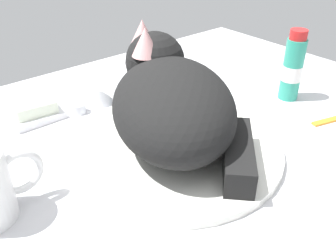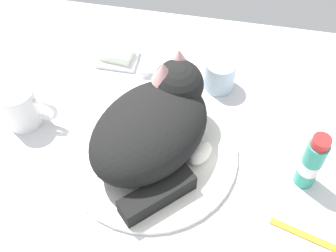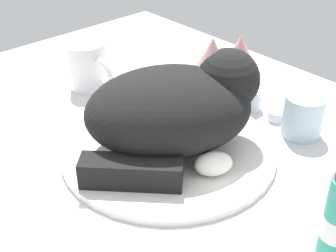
% 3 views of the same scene
% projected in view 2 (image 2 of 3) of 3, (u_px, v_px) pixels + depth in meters
% --- Properties ---
extents(ground_plane, '(1.10, 0.83, 0.03)m').
position_uv_depth(ground_plane, '(151.00, 158.00, 0.92)').
color(ground_plane, silver).
extents(sink_basin, '(0.34, 0.34, 0.01)m').
position_uv_depth(sink_basin, '(151.00, 152.00, 0.90)').
color(sink_basin, silver).
rests_on(sink_basin, ground_plane).
extents(faucet, '(0.14, 0.09, 0.05)m').
position_uv_depth(faucet, '(168.00, 73.00, 1.00)').
color(faucet, silver).
rests_on(faucet, ground_plane).
extents(cat, '(0.28, 0.32, 0.16)m').
position_uv_depth(cat, '(155.00, 125.00, 0.85)').
color(cat, black).
rests_on(cat, sink_basin).
extents(coffee_mug, '(0.12, 0.07, 0.09)m').
position_uv_depth(coffee_mug, '(21.00, 106.00, 0.92)').
color(coffee_mug, white).
rests_on(coffee_mug, ground_plane).
extents(rinse_cup, '(0.07, 0.07, 0.07)m').
position_uv_depth(rinse_cup, '(220.00, 74.00, 0.98)').
color(rinse_cup, silver).
rests_on(rinse_cup, ground_plane).
extents(soap_dish, '(0.09, 0.06, 0.01)m').
position_uv_depth(soap_dish, '(118.00, 59.00, 1.05)').
color(soap_dish, white).
rests_on(soap_dish, ground_plane).
extents(soap_bar, '(0.08, 0.05, 0.02)m').
position_uv_depth(soap_bar, '(117.00, 54.00, 1.04)').
color(soap_bar, silver).
rests_on(soap_bar, soap_dish).
extents(toothpaste_bottle, '(0.04, 0.04, 0.14)m').
position_uv_depth(toothpaste_bottle, '(312.00, 163.00, 0.82)').
color(toothpaste_bottle, teal).
rests_on(toothpaste_bottle, ground_plane).
extents(toothbrush, '(0.15, 0.06, 0.02)m').
position_uv_depth(toothbrush, '(318.00, 240.00, 0.80)').
color(toothbrush, orange).
rests_on(toothbrush, ground_plane).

